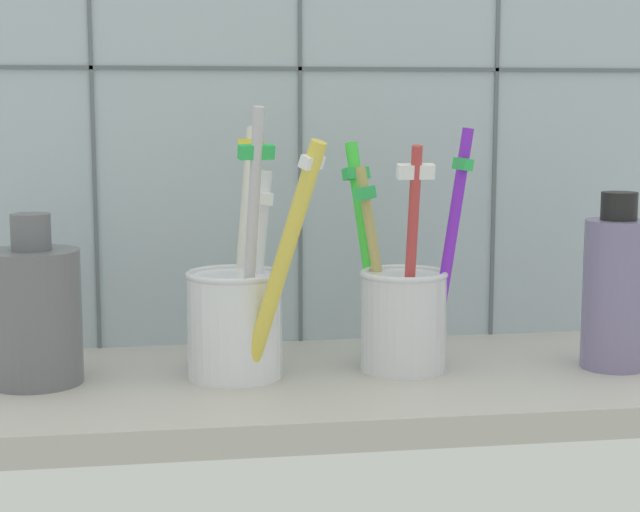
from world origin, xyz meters
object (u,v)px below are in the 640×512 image
object	(u,v)px
toothbrush_cup_left	(239,311)
soap_bottle	(616,290)
ceramic_vase	(34,313)
toothbrush_cup_right	(403,308)

from	to	relation	value
toothbrush_cup_left	soap_bottle	xyz separation A→B (cm)	(27.15, -1.53, 1.02)
toothbrush_cup_left	ceramic_vase	size ratio (longest dim) A/B	1.62
toothbrush_cup_left	ceramic_vase	world-z (taller)	toothbrush_cup_left
toothbrush_cup_left	soap_bottle	size ratio (longest dim) A/B	1.48
ceramic_vase	soap_bottle	xyz separation A→B (cm)	(41.12, -2.06, 0.87)
toothbrush_cup_right	ceramic_vase	distance (cm)	25.76
soap_bottle	toothbrush_cup_right	bearing A→B (deg)	173.42
toothbrush_cup_right	toothbrush_cup_left	bearing A→B (deg)	-178.84
toothbrush_cup_right	soap_bottle	xyz separation A→B (cm)	(15.36, -1.77, 1.23)
soap_bottle	ceramic_vase	bearing A→B (deg)	177.13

